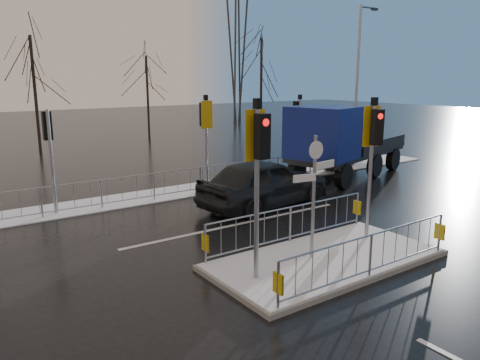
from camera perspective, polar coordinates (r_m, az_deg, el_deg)
ground at (r=12.20m, az=10.38°, el=-9.80°), size 120.00×120.00×0.00m
snow_verge at (r=18.91m, az=-8.40°, el=-1.58°), size 30.00×2.00×0.04m
lane_markings at (r=11.98m, az=11.52°, el=-10.25°), size 8.00×11.38×0.01m
traffic_island at (r=12.05m, az=10.37°, el=-8.08°), size 6.00×3.04×4.15m
far_kerb_fixtures at (r=18.38m, az=-6.97°, el=1.25°), size 18.00×0.65×3.83m
car_far_lane at (r=16.70m, az=3.04°, el=-0.31°), size 5.33×2.57×1.76m
flatbed_truck at (r=21.12m, az=11.34°, el=4.66°), size 7.65×4.46×3.34m
tree_far_a at (r=30.47m, az=-23.90°, el=11.96°), size 3.75×3.75×7.08m
tree_far_b at (r=34.84m, az=-11.26°, el=11.66°), size 3.25×3.25×6.14m
tree_far_c at (r=36.36m, az=2.61°, el=13.43°), size 4.00×4.00×7.55m
street_lamp_right at (r=24.84m, az=14.19°, el=11.73°), size 1.25×0.18×8.00m
pylon_wires at (r=45.81m, az=-1.58°, el=20.66°), size 70.00×2.38×19.97m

